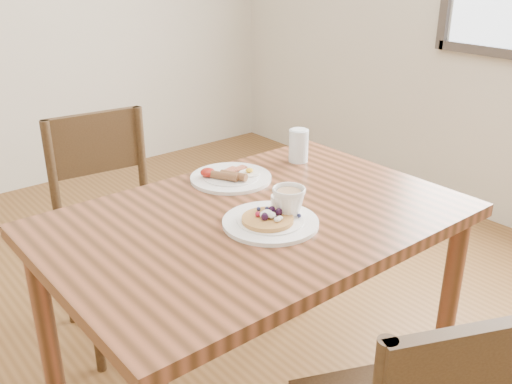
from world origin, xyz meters
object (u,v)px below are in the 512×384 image
Objects in this scene: dining_table at (256,244)px; chair_far at (114,217)px; breakfast_plate at (230,177)px; pancake_plate at (271,219)px; teacup_saucer at (289,205)px; water_glass at (299,146)px.

dining_table is 0.77m from chair_far.
breakfast_plate is (0.10, 0.26, 0.11)m from dining_table.
pancake_plate is at bearing -94.73° from dining_table.
dining_table is 4.44× the size of breakfast_plate.
teacup_saucer reaches higher than pancake_plate.
chair_far reaches higher than breakfast_plate.
chair_far is 7.54× the size of water_glass.
water_glass is at bearing 43.50° from teacup_saucer.
chair_far is 0.90m from teacup_saucer.
chair_far reaches higher than pancake_plate.
chair_far is at bearing 100.78° from teacup_saucer.
dining_table is at bearing 85.27° from pancake_plate.
breakfast_plate is (0.21, -0.49, 0.27)m from chair_far.
water_glass is (0.41, 0.32, 0.04)m from pancake_plate.
teacup_saucer is (-0.05, -0.34, 0.03)m from breakfast_plate.
dining_table is 0.17m from teacup_saucer.
water_glass reaches higher than pancake_plate.
pancake_plate is 1.00× the size of breakfast_plate.
water_glass reaches higher than dining_table.
chair_far is at bearing 113.10° from breakfast_plate.
pancake_plate is at bearing 103.77° from chair_far.
chair_far is 6.29× the size of teacup_saucer.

